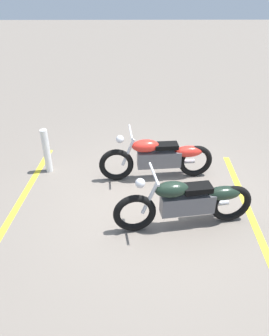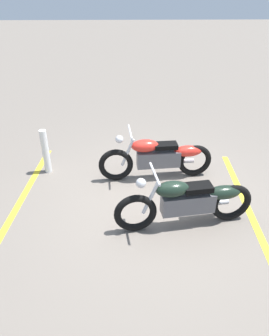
% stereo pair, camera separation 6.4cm
% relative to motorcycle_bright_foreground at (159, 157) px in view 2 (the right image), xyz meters
% --- Properties ---
extents(ground_plane, '(60.00, 60.00, 0.00)m').
position_rel_motorcycle_bright_foreground_xyz_m(ground_plane, '(0.03, 0.72, -0.46)').
color(ground_plane, slate).
extents(motorcycle_bright_foreground, '(2.23, 0.62, 1.04)m').
position_rel_motorcycle_bright_foreground_xyz_m(motorcycle_bright_foreground, '(0.00, 0.00, 0.00)').
color(motorcycle_bright_foreground, black).
rests_on(motorcycle_bright_foreground, ground).
extents(motorcycle_dark_foreground, '(2.22, 0.68, 1.04)m').
position_rel_motorcycle_bright_foreground_xyz_m(motorcycle_dark_foreground, '(-0.33, 1.43, 0.00)').
color(motorcycle_dark_foreground, black).
rests_on(motorcycle_dark_foreground, ground).
extents(bollard_post, '(0.14, 0.14, 0.92)m').
position_rel_motorcycle_bright_foreground_xyz_m(bollard_post, '(2.24, -0.27, -0.00)').
color(bollard_post, white).
rests_on(bollard_post, ground).
extents(parking_stripe_near, '(0.30, 3.20, 0.01)m').
position_rel_motorcycle_bright_foreground_xyz_m(parking_stripe_near, '(-1.48, 0.80, -0.46)').
color(parking_stripe_near, yellow).
rests_on(parking_stripe_near, ground).
extents(parking_stripe_mid, '(0.30, 3.20, 0.01)m').
position_rel_motorcycle_bright_foreground_xyz_m(parking_stripe_mid, '(2.52, 0.40, -0.46)').
color(parking_stripe_mid, yellow).
rests_on(parking_stripe_mid, ground).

